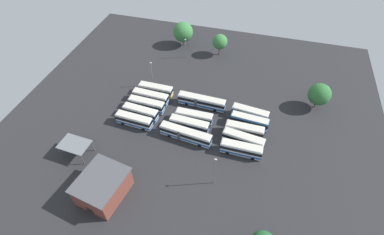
{
  "coord_description": "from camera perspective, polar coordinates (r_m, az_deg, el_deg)",
  "views": [
    {
      "loc": [
        15.0,
        -55.12,
        61.06
      ],
      "look_at": [
        -0.38,
        -0.18,
        1.55
      ],
      "focal_mm": 26.98,
      "sensor_mm": 36.0,
      "label": 1
    }
  ],
  "objects": [
    {
      "name": "bus_row2_slot2",
      "position": [
        80.08,
        10.34,
        -2.45
      ],
      "size": [
        10.49,
        2.66,
        3.54
      ],
      "color": "silver",
      "rests_on": "ground_plane"
    },
    {
      "name": "bus_row1_slot4",
      "position": [
        86.83,
        1.89,
        3.21
      ],
      "size": [
        14.49,
        2.98,
        3.54
      ],
      "color": "silver",
      "rests_on": "ground_plane"
    },
    {
      "name": "lamp_post_mid_lot",
      "position": [
        105.92,
        -1.29,
        13.67
      ],
      "size": [
        0.56,
        0.28,
        7.38
      ],
      "color": "slate",
      "rests_on": "ground_plane"
    },
    {
      "name": "bus_row2_slot0",
      "position": [
        75.72,
        9.71,
        -6.16
      ],
      "size": [
        10.73,
        2.58,
        3.54
      ],
      "color": "silver",
      "rests_on": "ground_plane"
    },
    {
      "name": "bus_row1_slot1",
      "position": [
        80.15,
        -0.53,
        -1.4
      ],
      "size": [
        11.13,
        3.01,
        3.54
      ],
      "color": "silver",
      "rests_on": "ground_plane"
    },
    {
      "name": "ground_plane",
      "position": [
        83.62,
        0.29,
        -0.7
      ],
      "size": [
        107.58,
        107.58,
        0.0
      ],
      "primitive_type": "plane",
      "color": "#28282B"
    },
    {
      "name": "bus_row0_slot4",
      "position": [
        91.45,
        -7.15,
        5.45
      ],
      "size": [
        10.78,
        2.65,
        3.54
      ],
      "color": "silver",
      "rests_on": "ground_plane"
    },
    {
      "name": "bus_row0_slot3",
      "position": [
        89.15,
        -8.17,
        4.05
      ],
      "size": [
        11.22,
        2.95,
        3.54
      ],
      "color": "silver",
      "rests_on": "ground_plane"
    },
    {
      "name": "bus_row2_slot3",
      "position": [
        82.58,
        11.29,
        -0.74
      ],
      "size": [
        10.83,
        3.3,
        3.54
      ],
      "color": "teal",
      "rests_on": "ground_plane"
    },
    {
      "name": "tree_northwest",
      "position": [
        92.13,
        23.9,
        4.21
      ],
      "size": [
        6.52,
        6.52,
        8.37
      ],
      "color": "brown",
      "rests_on": "ground_plane"
    },
    {
      "name": "bus_row2_slot4",
      "position": [
        84.82,
        11.41,
        0.81
      ],
      "size": [
        10.72,
        3.7,
        3.54
      ],
      "color": "silver",
      "rests_on": "ground_plane"
    },
    {
      "name": "lamp_post_by_building",
      "position": [
        66.99,
        4.5,
        -10.41
      ],
      "size": [
        0.56,
        0.28,
        9.69
      ],
      "color": "slate",
      "rests_on": "ground_plane"
    },
    {
      "name": "lamp_post_far_corner",
      "position": [
        93.08,
        -7.92,
        8.65
      ],
      "size": [
        0.56,
        0.28,
        9.08
      ],
      "color": "slate",
      "rests_on": "ground_plane"
    },
    {
      "name": "bus_row0_slot2",
      "position": [
        86.87,
        -8.97,
        2.56
      ],
      "size": [
        10.97,
        2.94,
        3.54
      ],
      "color": "silver",
      "rests_on": "ground_plane"
    },
    {
      "name": "bus_row1_slot0",
      "position": [
        77.82,
        -1.28,
        -3.32
      ],
      "size": [
        14.59,
        4.03,
        3.54
      ],
      "color": "silver",
      "rests_on": "ground_plane"
    },
    {
      "name": "tree_east_edge",
      "position": [
        112.3,
        -1.78,
        16.54
      ],
      "size": [
        7.37,
        7.37,
        9.2
      ],
      "color": "brown",
      "rests_on": "ground_plane"
    },
    {
      "name": "maintenance_shelter",
      "position": [
        79.06,
        -22.22,
        -4.97
      ],
      "size": [
        7.86,
        5.69,
        3.93
      ],
      "color": "slate",
      "rests_on": "ground_plane"
    },
    {
      "name": "bus_row0_slot1",
      "position": [
        84.76,
        -10.12,
        1.01
      ],
      "size": [
        10.56,
        3.31,
        3.54
      ],
      "color": "silver",
      "rests_on": "ground_plane"
    },
    {
      "name": "tree_northeast",
      "position": [
        107.22,
        5.54,
        14.67
      ],
      "size": [
        5.38,
        5.38,
        8.04
      ],
      "color": "brown",
      "rests_on": "ground_plane"
    },
    {
      "name": "bus_row1_slot2",
      "position": [
        82.17,
        0.44,
        0.13
      ],
      "size": [
        10.62,
        2.57,
        3.54
      ],
      "color": "silver",
      "rests_on": "ground_plane"
    },
    {
      "name": "bus_row2_slot1",
      "position": [
        77.83,
        10.12,
        -4.3
      ],
      "size": [
        11.4,
        4.01,
        3.54
      ],
      "color": "silver",
      "rests_on": "ground_plane"
    },
    {
      "name": "bus_row0_slot0",
      "position": [
        82.87,
        -11.36,
        -0.54
      ],
      "size": [
        10.66,
        3.11,
        3.54
      ],
      "color": "silver",
      "rests_on": "ground_plane"
    },
    {
      "name": "depot_building",
      "position": [
        70.11,
        -17.24,
        -12.92
      ],
      "size": [
        11.29,
        12.66,
        6.18
      ],
      "color": "brown",
      "rests_on": "ground_plane"
    }
  ]
}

